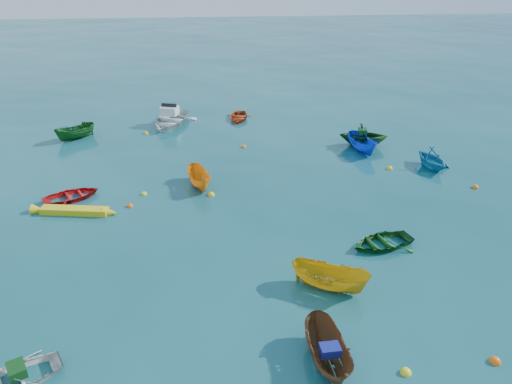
{
  "coord_description": "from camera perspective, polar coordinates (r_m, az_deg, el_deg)",
  "views": [
    {
      "loc": [
        -2.15,
        -18.5,
        12.12
      ],
      "look_at": [
        0.0,
        5.0,
        0.4
      ],
      "focal_mm": 35.0,
      "sensor_mm": 36.0,
      "label": 1
    }
  ],
  "objects": [
    {
      "name": "ground",
      "position": [
        22.22,
        1.18,
        -6.65
      ],
      "size": [
        160.0,
        160.0,
        0.0
      ],
      "primitive_type": "plane",
      "color": "#0A464E",
      "rests_on": "ground"
    },
    {
      "name": "dinghy_white_near",
      "position": [
        18.09,
        -25.71,
        -18.95
      ],
      "size": [
        3.31,
        2.99,
        0.56
      ],
      "primitive_type": "imported",
      "rotation": [
        0.0,
        0.0,
        -1.08
      ],
      "color": "white",
      "rests_on": "ground"
    },
    {
      "name": "sampan_brown_mid",
      "position": [
        17.14,
        8.13,
        -18.93
      ],
      "size": [
        1.37,
        3.22,
        1.22
      ],
      "primitive_type": "imported",
      "rotation": [
        0.0,
        0.0,
        0.06
      ],
      "color": "brown",
      "rests_on": "ground"
    },
    {
      "name": "sampan_yellow_mid",
      "position": [
        20.16,
        8.35,
        -10.89
      ],
      "size": [
        3.32,
        2.51,
        1.21
      ],
      "primitive_type": "imported",
      "rotation": [
        0.0,
        0.0,
        1.08
      ],
      "color": "gold",
      "rests_on": "ground"
    },
    {
      "name": "dinghy_green_e",
      "position": [
        23.2,
        14.11,
        -5.99
      ],
      "size": [
        3.38,
        2.82,
        0.6
      ],
      "primitive_type": "imported",
      "rotation": [
        0.0,
        0.0,
        -1.29
      ],
      "color": "#124E18",
      "rests_on": "ground"
    },
    {
      "name": "dinghy_cyan_se",
      "position": [
        32.02,
        19.29,
        2.62
      ],
      "size": [
        2.83,
        3.11,
        1.42
      ],
      "primitive_type": "imported",
      "rotation": [
        0.0,
        0.0,
        0.21
      ],
      "color": "teal",
      "rests_on": "ground"
    },
    {
      "name": "dinghy_red_nw",
      "position": [
        28.24,
        -20.27,
        -0.77
      ],
      "size": [
        3.51,
        3.16,
        0.6
      ],
      "primitive_type": "imported",
      "rotation": [
        0.0,
        0.0,
        2.05
      ],
      "color": "red",
      "rests_on": "ground"
    },
    {
      "name": "sampan_orange_n",
      "position": [
        28.08,
        -6.43,
        0.66
      ],
      "size": [
        1.75,
        3.04,
        1.11
      ],
      "primitive_type": "imported",
      "rotation": [
        0.0,
        0.0,
        0.25
      ],
      "color": "orange",
      "rests_on": "ground"
    },
    {
      "name": "dinghy_green_n",
      "position": [
        34.47,
        12.1,
        5.22
      ],
      "size": [
        3.66,
        3.34,
        1.66
      ],
      "primitive_type": "imported",
      "rotation": [
        0.0,
        0.0,
        1.35
      ],
      "color": "#0F4114",
      "rests_on": "ground"
    },
    {
      "name": "sampan_blue_far",
      "position": [
        33.43,
        11.96,
        4.57
      ],
      "size": [
        1.85,
        3.27,
        1.19
      ],
      "primitive_type": "imported",
      "rotation": [
        0.0,
        0.0,
        0.23
      ],
      "color": "blue",
      "rests_on": "ground"
    },
    {
      "name": "dinghy_red_far",
      "position": [
        39.03,
        -2.0,
        8.31
      ],
      "size": [
        2.32,
        3.01,
        0.58
      ],
      "primitive_type": "imported",
      "rotation": [
        0.0,
        0.0,
        -0.13
      ],
      "color": "red",
      "rests_on": "ground"
    },
    {
      "name": "sampan_green_far",
      "position": [
        37.03,
        -19.81,
        5.72
      ],
      "size": [
        2.95,
        2.65,
        1.12
      ],
      "primitive_type": "imported",
      "rotation": [
        0.0,
        0.0,
        -0.9
      ],
      "color": "#13521A",
      "rests_on": "ground"
    },
    {
      "name": "kayak_yellow",
      "position": [
        26.71,
        -19.99,
        -2.31
      ],
      "size": [
        4.14,
        1.27,
        0.42
      ],
      "primitive_type": null,
      "rotation": [
        0.0,
        0.0,
        1.41
      ],
      "color": "yellow",
      "rests_on": "ground"
    },
    {
      "name": "motorboat_white",
      "position": [
        38.32,
        -9.73,
        7.6
      ],
      "size": [
        4.43,
        5.29,
        1.54
      ],
      "primitive_type": "imported",
      "rotation": [
        0.0,
        0.0,
        -0.29
      ],
      "color": "white",
      "rests_on": "ground"
    },
    {
      "name": "tarp_green_a",
      "position": [
        17.8,
        -25.68,
        -17.84
      ],
      "size": [
        0.77,
        0.84,
        0.33
      ],
      "primitive_type": "cube",
      "rotation": [
        0.0,
        0.0,
        -1.08
      ],
      "color": "#104015",
      "rests_on": "dinghy_white_near"
    },
    {
      "name": "tarp_blue_a",
      "position": [
        16.51,
        8.46,
        -17.43
      ],
      "size": [
        0.65,
        0.51,
        0.3
      ],
      "primitive_type": "cube",
      "rotation": [
        0.0,
        0.0,
        0.06
      ],
      "color": "navy",
      "rests_on": "sampan_brown_mid"
    },
    {
      "name": "tarp_green_b",
      "position": [
        34.12,
        12.09,
        6.81
      ],
      "size": [
        0.7,
        0.83,
        0.35
      ],
      "primitive_type": "cube",
      "rotation": [
        0.0,
        0.0,
        1.35
      ],
      "color": "#11441D",
      "rests_on": "dinghy_green_n"
    },
    {
      "name": "buoy_ye_a",
      "position": [
        17.4,
        16.73,
        -19.2
      ],
      "size": [
        0.36,
        0.36,
        0.36
      ],
      "primitive_type": "sphere",
      "color": "yellow",
      "rests_on": "ground"
    },
    {
      "name": "buoy_or_b",
      "position": [
        18.74,
        25.62,
        -17.11
      ],
      "size": [
        0.38,
        0.38,
        0.38
      ],
      "primitive_type": "sphere",
      "color": "#FF630D",
      "rests_on": "ground"
    },
    {
      "name": "buoy_ye_b",
      "position": [
        27.66,
        -12.68,
        -0.27
      ],
      "size": [
        0.32,
        0.32,
        0.32
      ],
      "primitive_type": "sphere",
      "color": "yellow",
      "rests_on": "ground"
    },
    {
      "name": "buoy_or_c",
      "position": [
        26.56,
        -14.21,
        -1.62
      ],
      "size": [
        0.33,
        0.33,
        0.33
      ],
      "primitive_type": "sphere",
      "color": "orange",
      "rests_on": "ground"
    },
    {
      "name": "buoy_ye_c",
      "position": [
        27.0,
        -5.15,
        -0.37
      ],
      "size": [
        0.39,
        0.39,
        0.39
      ],
      "primitive_type": "sphere",
      "color": "yellow",
      "rests_on": "ground"
    },
    {
      "name": "buoy_or_d",
      "position": [
        30.29,
        23.75,
        0.44
      ],
      "size": [
        0.38,
        0.38,
        0.38
      ],
      "primitive_type": "sphere",
      "color": "orange",
      "rests_on": "ground"
    },
    {
      "name": "buoy_ye_d",
      "position": [
        36.75,
        -12.48,
        6.53
      ],
      "size": [
        0.34,
        0.34,
        0.34
      ],
      "primitive_type": "sphere",
      "color": "gold",
      "rests_on": "ground"
    },
    {
      "name": "buoy_or_e",
      "position": [
        33.41,
        -1.43,
        5.14
      ],
      "size": [
        0.33,
        0.33,
        0.33
      ],
      "primitive_type": "sphere",
      "color": "orange",
      "rests_on": "ground"
    },
    {
      "name": "buoy_ye_e",
      "position": [
        31.16,
        15.01,
        2.57
      ],
      "size": [
        0.37,
        0.37,
        0.37
      ],
      "primitive_type": "sphere",
      "color": "yellow",
      "rests_on": "ground"
    }
  ]
}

